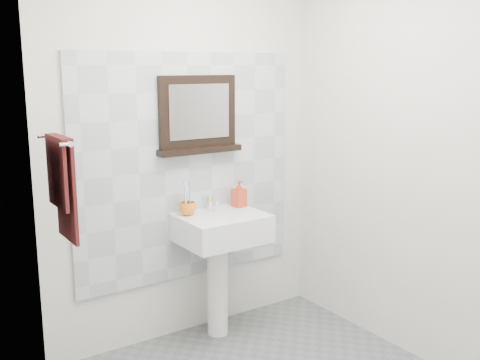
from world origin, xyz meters
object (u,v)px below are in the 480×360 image
Objects in this scene: toothbrush_cup at (187,209)px; hand_towel at (62,180)px; pedestal_sink at (221,241)px; soap_dispenser at (239,194)px; framed_mirror at (198,117)px.

hand_towel is (-0.87, -0.26, 0.33)m from toothbrush_cup.
soap_dispenser is at bearing 25.84° from pedestal_sink.
soap_dispenser is 0.33× the size of hand_towel.
toothbrush_cup is at bearing 152.15° from pedestal_sink.
framed_mirror is at bearing 18.78° from hand_towel.
pedestal_sink is at bearing 8.34° from hand_towel.
hand_towel is at bearing -176.25° from soap_dispenser.
pedestal_sink is at bearing -161.91° from soap_dispenser.
framed_mirror reaches higher than hand_towel.
toothbrush_cup is 0.18× the size of framed_mirror.
hand_towel reaches higher than toothbrush_cup.
framed_mirror reaches higher than toothbrush_cup.
soap_dispenser reaches higher than toothbrush_cup.
soap_dispenser is at bearing 11.49° from hand_towel.
soap_dispenser is at bearing 0.41° from toothbrush_cup.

